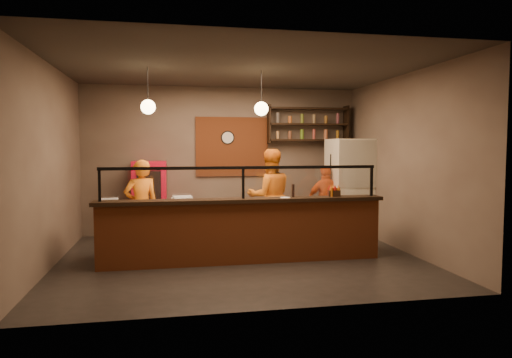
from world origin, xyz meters
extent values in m
plane|color=black|center=(0.00, 0.00, 0.00)|extent=(6.00, 6.00, 0.00)
plane|color=#37322B|center=(0.00, 0.00, 3.20)|extent=(6.00, 6.00, 0.00)
plane|color=#6B5D4F|center=(0.00, 2.50, 1.60)|extent=(6.00, 0.00, 6.00)
plane|color=#6B5D4F|center=(-3.00, 0.00, 1.60)|extent=(0.00, 5.00, 5.00)
plane|color=#6B5D4F|center=(3.00, 0.00, 1.60)|extent=(0.00, 5.00, 5.00)
plane|color=#6B5D4F|center=(0.00, -2.50, 1.60)|extent=(6.00, 0.00, 6.00)
cube|color=#994821|center=(0.20, 2.47, 1.90)|extent=(1.60, 0.04, 1.30)
cube|color=#994821|center=(0.00, -0.30, 0.50)|extent=(4.60, 0.25, 1.00)
cube|color=black|center=(0.00, -0.30, 1.03)|extent=(4.70, 0.37, 0.06)
cube|color=gray|center=(0.00, 0.20, 0.42)|extent=(4.60, 0.75, 0.85)
cube|color=white|center=(0.00, 0.20, 0.88)|extent=(4.60, 0.75, 0.05)
cube|color=white|center=(0.00, -0.30, 1.31)|extent=(4.40, 0.02, 0.50)
cube|color=black|center=(0.00, -0.30, 1.56)|extent=(4.50, 0.05, 0.05)
cube|color=black|center=(-2.22, -0.30, 1.31)|extent=(0.04, 0.04, 0.50)
cube|color=black|center=(0.00, -0.30, 1.31)|extent=(0.04, 0.04, 0.50)
cube|color=black|center=(2.22, -0.30, 1.31)|extent=(0.04, 0.04, 0.50)
cube|color=black|center=(1.90, 2.32, 2.05)|extent=(1.80, 0.28, 0.04)
cube|color=black|center=(1.90, 2.32, 2.40)|extent=(1.80, 0.28, 0.04)
cube|color=black|center=(1.90, 2.32, 2.75)|extent=(1.80, 0.28, 0.04)
cube|color=black|center=(1.00, 2.32, 2.40)|extent=(0.04, 0.28, 0.85)
cube|color=black|center=(2.80, 2.32, 2.40)|extent=(0.04, 0.28, 0.85)
cylinder|color=black|center=(0.10, 2.46, 2.10)|extent=(0.30, 0.04, 0.30)
cylinder|color=black|center=(-1.50, 0.20, 2.90)|extent=(0.01, 0.01, 0.60)
sphere|color=#EECB82|center=(-1.50, 0.20, 2.55)|extent=(0.24, 0.24, 0.24)
cylinder|color=black|center=(0.40, 0.20, 2.90)|extent=(0.01, 0.01, 0.60)
sphere|color=#EECB82|center=(0.40, 0.20, 2.55)|extent=(0.24, 0.24, 0.24)
imported|color=orange|center=(-1.68, 0.82, 0.83)|extent=(0.70, 0.56, 1.67)
imported|color=orange|center=(0.76, 1.13, 0.93)|extent=(0.93, 0.74, 1.85)
imported|color=#CD4A13|center=(2.05, 1.49, 0.76)|extent=(0.91, 0.42, 1.52)
cube|color=beige|center=(2.60, 1.56, 1.03)|extent=(0.89, 0.83, 2.06)
cube|color=red|center=(-1.58, 2.15, 0.80)|extent=(0.70, 0.64, 1.60)
cylinder|color=white|center=(-0.16, 0.26, 0.91)|extent=(0.52, 0.52, 0.01)
cube|color=silver|center=(-2.15, 0.13, 0.98)|extent=(0.34, 0.29, 0.15)
cube|color=silver|center=(-0.96, 0.27, 0.98)|extent=(0.34, 0.29, 0.16)
cube|color=silver|center=(-0.97, 0.18, 0.97)|extent=(0.35, 0.32, 0.14)
cylinder|color=yellow|center=(-1.81, 0.17, 0.93)|extent=(0.32, 0.16, 0.06)
cube|color=black|center=(1.57, -0.26, 1.11)|extent=(0.21, 0.17, 0.11)
cylinder|color=black|center=(0.86, -0.22, 1.17)|extent=(0.06, 0.06, 0.21)
cylinder|color=white|center=(0.69, -0.35, 1.07)|extent=(0.17, 0.17, 0.01)
camera|label=1|loc=(-1.17, -7.55, 1.89)|focal=32.00mm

